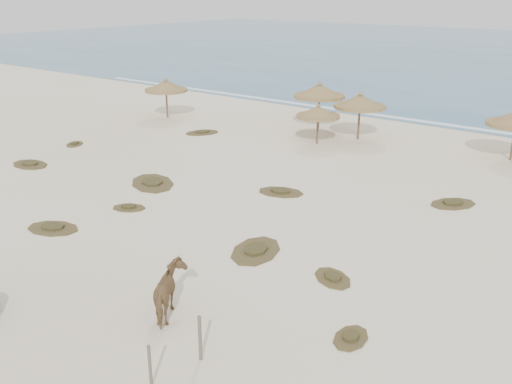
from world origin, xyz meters
TOP-DOWN VIEW (x-y plane):
  - ground at (0.00, 0.00)m, footprint 160.00×160.00m
  - foam_line at (0.00, 26.00)m, footprint 70.00×0.60m
  - palapa_0 at (-16.86, 15.92)m, footprint 3.25×3.25m
  - palapa_1 at (-6.28, 19.67)m, footprint 4.27×4.27m
  - palapa_2 at (-4.26, 16.30)m, footprint 3.09×3.09m
  - palapa_3 at (-2.80, 18.79)m, footprint 3.68×3.68m
  - horse at (2.68, -2.78)m, footprint 1.77×1.96m
  - fence_post_near at (4.75, -3.77)m, footprint 0.12×0.12m
  - fence_post_far at (4.53, -5.26)m, footprint 0.11×0.11m
  - scrub_0 at (-14.06, 3.07)m, footprint 2.31×1.51m
  - scrub_1 at (-6.57, 4.98)m, footprint 3.59×3.19m
  - scrub_2 at (-4.92, 2.11)m, footprint 1.72×1.52m
  - scrub_3 at (-0.90, 7.73)m, footprint 2.47×1.98m
  - scrub_4 at (5.26, 2.00)m, footprint 1.90×1.71m
  - scrub_6 at (-11.58, 13.93)m, footprint 2.34×2.64m
  - scrub_7 at (5.96, 11.12)m, footprint 2.33×2.53m
  - scrub_8 at (-15.71, 7.07)m, footprint 1.61×1.71m
  - scrub_9 at (2.00, 2.09)m, footprint 2.31×2.90m
  - scrub_11 at (-5.57, -1.20)m, footprint 2.51×2.03m
  - scrub_12 at (7.37, -0.62)m, footprint 1.01×1.42m

SIDE VIEW (x-z plane):
  - ground at x=0.00m, z-range 0.00..0.00m
  - foam_line at x=0.00m, z-range 0.00..0.01m
  - scrub_6 at x=-11.58m, z-range -0.03..0.13m
  - scrub_0 at x=-14.06m, z-range -0.03..0.13m
  - scrub_2 at x=-4.92m, z-range -0.03..0.13m
  - scrub_3 at x=-0.90m, z-range -0.03..0.13m
  - scrub_7 at x=5.96m, z-range -0.03..0.13m
  - scrub_8 at x=-15.71m, z-range -0.03..0.13m
  - scrub_12 at x=7.37m, z-range -0.03..0.13m
  - scrub_1 at x=-6.57m, z-range -0.03..0.13m
  - scrub_4 at x=5.26m, z-range -0.03..0.13m
  - scrub_9 at x=2.00m, z-range -0.03..0.13m
  - scrub_11 at x=-5.57m, z-range -0.03..0.13m
  - fence_post_far at x=4.53m, z-range 0.00..1.14m
  - fence_post_near at x=4.75m, z-range 0.00..1.27m
  - horse at x=2.68m, z-range 0.00..1.54m
  - palapa_2 at x=-4.26m, z-range 0.69..3.17m
  - palapa_0 at x=-16.86m, z-range 0.80..3.71m
  - palapa_3 at x=-2.80m, z-range 0.83..3.84m
  - palapa_1 at x=-6.28m, z-range 0.88..4.09m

